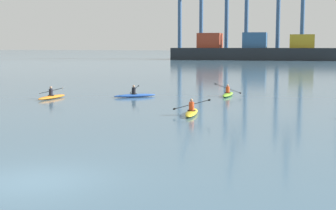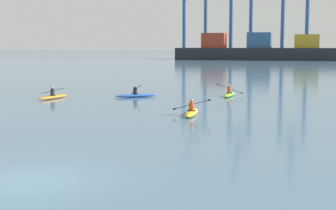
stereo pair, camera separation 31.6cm
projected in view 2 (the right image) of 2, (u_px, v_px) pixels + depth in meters
ground_plane at (28, 180)px, 14.82m from camera, size 800.00×800.00×0.00m
container_barge at (259, 50)px, 138.50m from camera, size 45.92×10.32×7.56m
gantry_crane_west at (195, 7)px, 154.90m from camera, size 8.05×17.54×29.94m
gantry_crane_west_mid at (241, 0)px, 148.91m from camera, size 7.19×19.06×34.88m
gantry_crane_east_mid at (296, 0)px, 144.99m from camera, size 8.17×15.81×34.93m
kayak_orange at (53, 96)px, 37.63m from camera, size 2.23×3.45×0.95m
kayak_blue at (136, 95)px, 38.72m from camera, size 3.09×2.50×1.05m
kayak_lime at (229, 94)px, 39.48m from camera, size 2.19×3.43×1.03m
kayak_yellow at (192, 112)px, 28.80m from camera, size 2.22×3.44×0.97m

